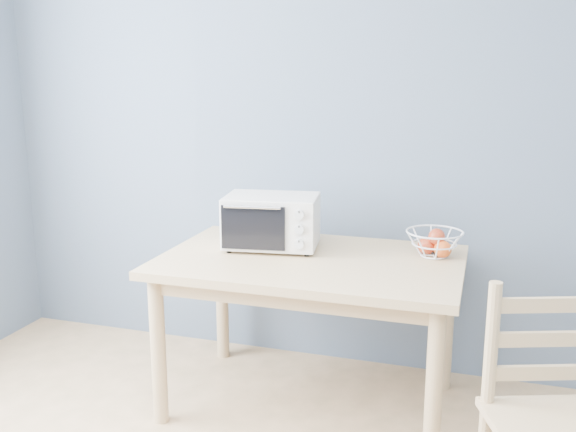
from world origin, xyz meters
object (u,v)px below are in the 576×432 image
(fruit_basket, at_px, (435,242))
(dining_chair, at_px, (557,431))
(dining_table, at_px, (311,278))
(toaster_oven, at_px, (268,221))

(fruit_basket, bearing_deg, dining_chair, -62.20)
(dining_table, distance_m, fruit_basket, 0.61)
(fruit_basket, distance_m, dining_chair, 1.11)
(fruit_basket, bearing_deg, dining_table, -160.40)
(dining_table, relative_size, toaster_oven, 2.87)
(toaster_oven, distance_m, dining_chair, 1.59)
(toaster_oven, xyz_separation_m, fruit_basket, (0.80, 0.10, -0.07))
(dining_table, height_order, fruit_basket, fruit_basket)
(dining_table, distance_m, dining_chair, 1.28)
(dining_table, height_order, toaster_oven, toaster_oven)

